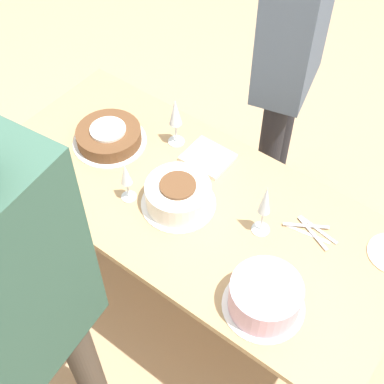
{
  "coord_description": "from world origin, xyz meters",
  "views": [
    {
      "loc": [
        -0.78,
        1.02,
        2.37
      ],
      "look_at": [
        0.0,
        0.0,
        0.81
      ],
      "focal_mm": 50.0,
      "sensor_mm": 36.0,
      "label": 1
    }
  ],
  "objects_px": {
    "wine_glass_near": "(175,114)",
    "person_watching": "(23,307)",
    "cake_center_white": "(178,195)",
    "cake_back_decorated": "(265,297)",
    "wine_glass_extra": "(265,202)",
    "person_cutting": "(292,44)",
    "cake_front_chocolate": "(109,136)",
    "wine_glass_far": "(126,176)"
  },
  "relations": [
    {
      "from": "wine_glass_near",
      "to": "person_cutting",
      "type": "distance_m",
      "value": 0.58
    },
    {
      "from": "cake_front_chocolate",
      "to": "wine_glass_extra",
      "type": "xyz_separation_m",
      "value": [
        -0.75,
        0.0,
        0.13
      ]
    },
    {
      "from": "cake_center_white",
      "to": "cake_front_chocolate",
      "type": "height_order",
      "value": "cake_center_white"
    },
    {
      "from": "wine_glass_far",
      "to": "person_cutting",
      "type": "bearing_deg",
      "value": -100.66
    },
    {
      "from": "cake_front_chocolate",
      "to": "wine_glass_near",
      "type": "xyz_separation_m",
      "value": [
        -0.22,
        -0.17,
        0.12
      ]
    },
    {
      "from": "person_cutting",
      "to": "person_watching",
      "type": "xyz_separation_m",
      "value": [
        -0.04,
        1.5,
        0.02
      ]
    },
    {
      "from": "cake_center_white",
      "to": "cake_front_chocolate",
      "type": "bearing_deg",
      "value": -11.21
    },
    {
      "from": "person_cutting",
      "to": "wine_glass_extra",
      "type": "bearing_deg",
      "value": 10.49
    },
    {
      "from": "cake_center_white",
      "to": "wine_glass_extra",
      "type": "distance_m",
      "value": 0.35
    },
    {
      "from": "cake_back_decorated",
      "to": "cake_center_white",
      "type": "bearing_deg",
      "value": -19.14
    },
    {
      "from": "cake_center_white",
      "to": "person_watching",
      "type": "xyz_separation_m",
      "value": [
        -0.03,
        0.71,
        0.25
      ]
    },
    {
      "from": "cake_back_decorated",
      "to": "wine_glass_far",
      "type": "bearing_deg",
      "value": -6.85
    },
    {
      "from": "cake_front_chocolate",
      "to": "wine_glass_near",
      "type": "relative_size",
      "value": 1.35
    },
    {
      "from": "cake_front_chocolate",
      "to": "person_cutting",
      "type": "distance_m",
      "value": 0.86
    },
    {
      "from": "wine_glass_near",
      "to": "cake_center_white",
      "type": "bearing_deg",
      "value": 129.69
    },
    {
      "from": "cake_center_white",
      "to": "wine_glass_far",
      "type": "bearing_deg",
      "value": 27.8
    },
    {
      "from": "cake_center_white",
      "to": "cake_back_decorated",
      "type": "xyz_separation_m",
      "value": [
        -0.49,
        0.17,
        0.01
      ]
    },
    {
      "from": "wine_glass_near",
      "to": "person_watching",
      "type": "height_order",
      "value": "person_watching"
    },
    {
      "from": "cake_front_chocolate",
      "to": "cake_back_decorated",
      "type": "height_order",
      "value": "cake_back_decorated"
    },
    {
      "from": "cake_center_white",
      "to": "person_cutting",
      "type": "xyz_separation_m",
      "value": [
        0.01,
        -0.79,
        0.23
      ]
    },
    {
      "from": "cake_front_chocolate",
      "to": "cake_back_decorated",
      "type": "distance_m",
      "value": 0.96
    },
    {
      "from": "cake_front_chocolate",
      "to": "cake_back_decorated",
      "type": "relative_size",
      "value": 1.13
    },
    {
      "from": "cake_center_white",
      "to": "cake_back_decorated",
      "type": "bearing_deg",
      "value": 160.86
    },
    {
      "from": "cake_front_chocolate",
      "to": "person_cutting",
      "type": "bearing_deg",
      "value": -121.51
    },
    {
      "from": "person_cutting",
      "to": "cake_front_chocolate",
      "type": "bearing_deg",
      "value": -45.77
    },
    {
      "from": "cake_center_white",
      "to": "person_cutting",
      "type": "relative_size",
      "value": 0.17
    },
    {
      "from": "wine_glass_near",
      "to": "person_cutting",
      "type": "relative_size",
      "value": 0.13
    },
    {
      "from": "cake_center_white",
      "to": "cake_front_chocolate",
      "type": "distance_m",
      "value": 0.45
    },
    {
      "from": "wine_glass_far",
      "to": "wine_glass_near",
      "type": "bearing_deg",
      "value": -83.32
    },
    {
      "from": "wine_glass_near",
      "to": "wine_glass_extra",
      "type": "xyz_separation_m",
      "value": [
        -0.53,
        0.17,
        0.01
      ]
    },
    {
      "from": "cake_center_white",
      "to": "wine_glass_near",
      "type": "distance_m",
      "value": 0.35
    },
    {
      "from": "person_cutting",
      "to": "wine_glass_far",
      "type": "bearing_deg",
      "value": -24.92
    },
    {
      "from": "wine_glass_extra",
      "to": "wine_glass_far",
      "type": "bearing_deg",
      "value": 19.91
    },
    {
      "from": "cake_center_white",
      "to": "wine_glass_far",
      "type": "relative_size",
      "value": 1.57
    },
    {
      "from": "cake_back_decorated",
      "to": "person_watching",
      "type": "height_order",
      "value": "person_watching"
    },
    {
      "from": "wine_glass_near",
      "to": "wine_glass_extra",
      "type": "height_order",
      "value": "wine_glass_extra"
    },
    {
      "from": "cake_center_white",
      "to": "cake_back_decorated",
      "type": "relative_size",
      "value": 1.04
    },
    {
      "from": "cake_front_chocolate",
      "to": "wine_glass_far",
      "type": "distance_m",
      "value": 0.33
    },
    {
      "from": "wine_glass_far",
      "to": "person_watching",
      "type": "bearing_deg",
      "value": 108.35
    },
    {
      "from": "cake_center_white",
      "to": "wine_glass_extra",
      "type": "bearing_deg",
      "value": -164.75
    },
    {
      "from": "wine_glass_near",
      "to": "person_watching",
      "type": "relative_size",
      "value": 0.13
    },
    {
      "from": "cake_back_decorated",
      "to": "wine_glass_extra",
      "type": "relative_size",
      "value": 1.13
    }
  ]
}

